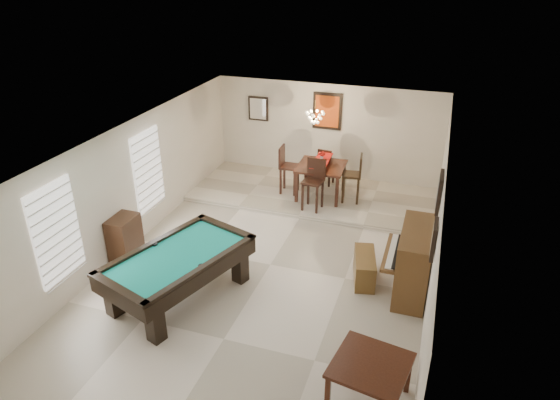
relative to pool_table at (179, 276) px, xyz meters
The scene contains 25 objects.
ground_plane 1.93m from the pool_table, 50.78° to the left, with size 6.00×9.00×0.02m, color beige.
wall_back 6.14m from the pool_table, 78.71° to the left, with size 6.00×0.04×2.60m, color silver.
wall_front 3.38m from the pool_table, 68.64° to the right, with size 6.00×0.04×2.60m, color silver.
wall_left 2.48m from the pool_table, 141.16° to the left, with size 0.04×9.00×2.60m, color silver.
wall_right 4.52m from the pool_table, 19.19° to the left, with size 0.04×9.00×2.60m, color silver.
ceiling 2.87m from the pool_table, 50.78° to the left, with size 6.00×9.00×0.04m, color white.
dining_step 4.87m from the pool_table, 75.82° to the left, with size 6.00×2.50×0.12m, color beige.
window_left_front 2.16m from the pool_table, 157.37° to the right, with size 0.06×1.00×1.70m, color white.
window_left_rear 2.89m from the pool_table, 130.87° to the left, with size 0.06×1.00×1.70m, color white.
pool_table is the anchor object (origin of this frame).
square_table 3.80m from the pool_table, 19.86° to the right, with size 0.97×0.97×0.67m, color black, non-canonical shape.
upright_piano 4.03m from the pool_table, 21.50° to the left, with size 0.84×1.50×1.25m, color brown, non-canonical shape.
piano_bench 3.40m from the pool_table, 27.05° to the left, with size 0.37×0.94×0.52m, color brown.
apothecary_chest 1.72m from the pool_table, 156.11° to the left, with size 0.43×0.65×0.97m, color black.
dining_table 4.81m from the pool_table, 73.02° to the left, with size 1.13×1.13×0.93m, color black, non-canonical shape.
flower_vase 4.87m from the pool_table, 73.02° to the left, with size 0.14×0.14×0.24m, color #A8140E, non-canonical shape.
dining_chair_south 4.11m from the pool_table, 70.08° to the left, with size 0.45×0.45×1.21m, color black, non-canonical shape.
dining_chair_north 5.53m from the pool_table, 75.76° to the left, with size 0.37×0.37×0.99m, color black, non-canonical shape.
dining_chair_west 4.61m from the pool_table, 82.45° to the left, with size 0.44×0.44×1.20m, color black, non-canonical shape.
dining_chair_east 5.06m from the pool_table, 64.64° to the left, with size 0.44×0.44×1.18m, color black, non-canonical shape.
chandelier 5.12m from the pool_table, 75.67° to the left, with size 0.44×0.44×0.60m, color #FFE5B2, non-canonical shape.
back_painting 6.21m from the pool_table, 78.63° to the left, with size 0.75×0.06×0.95m, color #D84C14.
back_mirror 6.12m from the pool_table, 96.84° to the left, with size 0.55×0.06×0.65m, color white.
right_picture_upper 4.74m from the pool_table, 22.96° to the left, with size 0.06×0.55×0.65m, color slate.
right_picture_lower 4.36m from the pool_table, ahead, with size 0.06×0.45×0.55m, color gray.
Camera 1 is at (2.80, -7.82, 5.52)m, focal length 32.00 mm.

